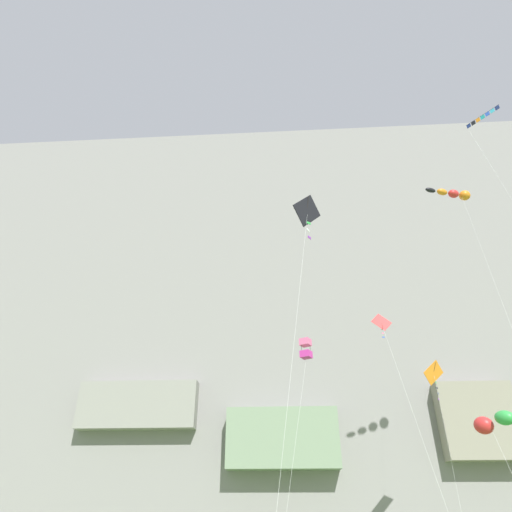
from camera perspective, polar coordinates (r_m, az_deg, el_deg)
cliff_face at (r=75.79m, az=3.08°, el=-8.26°), size 180.00×29.65×61.52m
kite_diamond_mid_left at (r=31.91m, az=16.54°, el=-9.68°), size 2.23×3.48×14.66m
kite_banner_front_field at (r=35.08m, az=29.55°, el=11.24°), size 3.50×2.48×27.68m
kite_diamond_far_right at (r=47.30m, az=22.23°, el=-14.18°), size 2.45×4.20×15.27m
kite_diamond_high_left at (r=29.13m, az=6.65°, el=5.51°), size 3.73×3.73×21.05m
kite_windsock_low_center at (r=28.47m, az=29.55°, el=-17.99°), size 3.50×5.26×7.51m
kite_windsock_far_left at (r=47.58m, az=24.51°, el=7.37°), size 5.04×6.75×30.00m
kite_box_high_center at (r=29.79m, az=6.51°, el=-11.99°), size 2.50×1.99×12.42m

